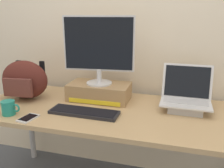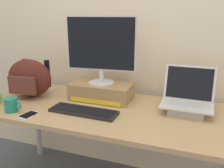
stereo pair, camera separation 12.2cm
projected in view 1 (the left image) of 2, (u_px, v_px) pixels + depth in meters
name	position (u px, v px, depth m)	size (l,w,h in m)	color
back_wall	(128.00, 21.00, 1.93)	(7.00, 0.10, 2.60)	beige
desk	(112.00, 118.00, 1.67)	(1.89, 0.75, 0.73)	tan
toner_box_yellow	(99.00, 92.00, 1.83)	(0.46, 0.25, 0.12)	#9E7A51
desktop_monitor	(99.00, 48.00, 1.73)	(0.52, 0.19, 0.50)	silver
open_laptop	(186.00, 101.00, 1.63)	(0.34, 0.25, 0.30)	#ADADB2
external_keyboard	(84.00, 112.00, 1.58)	(0.46, 0.16, 0.02)	black
messenger_backpack	(25.00, 80.00, 1.82)	(0.38, 0.26, 0.30)	#4C1E19
coffee_mug	(9.00, 108.00, 1.55)	(0.13, 0.09, 0.09)	#1E7F70
cell_phone	(28.00, 118.00, 1.50)	(0.10, 0.14, 0.01)	silver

